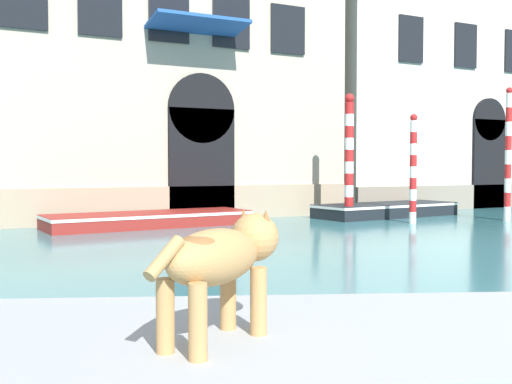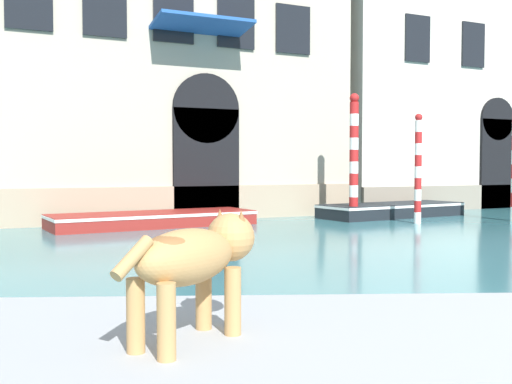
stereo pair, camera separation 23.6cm
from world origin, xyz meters
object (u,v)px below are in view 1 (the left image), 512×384
boat_moored_near_palazzo (150,219)px  mooring_pole_2 (508,154)px  dog_on_deck (223,258)px  boat_foreground (190,379)px  boat_moored_far (386,209)px  mooring_pole_1 (413,168)px  mooring_pole_0 (349,157)px

boat_moored_near_palazzo → mooring_pole_2: size_ratio=1.42×
mooring_pole_2 → dog_on_deck: bearing=-144.3°
boat_foreground → boat_moored_near_palazzo: boat_foreground is taller
boat_foreground → boat_moored_far: (11.58, 12.59, -0.12)m
dog_on_deck → mooring_pole_2: 17.14m
boat_moored_far → mooring_pole_2: (2.43, -2.90, 1.85)m
boat_moored_far → mooring_pole_2: bearing=-56.6°
mooring_pole_1 → boat_moored_far: bearing=70.4°
boat_foreground → mooring_pole_0: (9.59, 11.92, 1.65)m
boat_foreground → dog_on_deck: dog_on_deck is taller
boat_foreground → boat_moored_near_palazzo: 13.31m
mooring_pole_2 → boat_moored_near_palazzo: bearing=163.3°
mooring_pole_2 → mooring_pole_0: bearing=153.2°
boat_moored_near_palazzo → mooring_pole_2: (10.57, -3.17, 1.88)m
boat_moored_near_palazzo → mooring_pole_2: mooring_pole_2 is taller
boat_moored_near_palazzo → boat_moored_far: (8.14, -0.27, 0.02)m
mooring_pole_0 → mooring_pole_1: size_ratio=1.22×
dog_on_deck → boat_moored_far: size_ratio=0.19×
boat_moored_far → mooring_pole_0: size_ratio=1.36×
mooring_pole_0 → mooring_pole_2: 4.95m
mooring_pole_0 → mooring_pole_1: (1.19, -1.59, -0.36)m
mooring_pole_0 → mooring_pole_1: mooring_pole_0 is taller
boat_moored_far → mooring_pole_2: size_ratio=1.29×
boat_moored_far → mooring_pole_0: (-2.00, -0.67, 1.77)m
mooring_pole_0 → mooring_pole_2: bearing=-26.8°
dog_on_deck → boat_moored_far: (11.48, 12.88, -0.93)m
dog_on_deck → mooring_pole_2: bearing=5.4°
mooring_pole_1 → mooring_pole_2: mooring_pole_2 is taller
boat_moored_near_palazzo → mooring_pole_1: mooring_pole_1 is taller
boat_foreground → boat_moored_far: 17.11m
dog_on_deck → mooring_pole_1: mooring_pole_1 is taller
mooring_pole_0 → boat_moored_near_palazzo: bearing=171.3°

